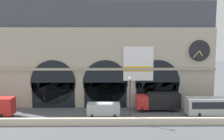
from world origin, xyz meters
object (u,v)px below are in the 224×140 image
object	(u,v)px
box_truck_mideast	(158,101)
street_lamp_quayside	(130,94)
van_center	(103,109)
bus_east	(221,106)

from	to	relation	value
box_truck_mideast	street_lamp_quayside	xyz separation A→B (m)	(-5.47, -6.55, 2.71)
van_center	street_lamp_quayside	world-z (taller)	street_lamp_quayside
street_lamp_quayside	van_center	bearing A→B (deg)	141.23
van_center	street_lamp_quayside	bearing A→B (deg)	-38.77
box_truck_mideast	bus_east	distance (m)	9.98
van_center	box_truck_mideast	size ratio (longest dim) A/B	0.69
street_lamp_quayside	bus_east	bearing A→B (deg)	11.22
van_center	box_truck_mideast	world-z (taller)	box_truck_mideast
bus_east	street_lamp_quayside	xyz separation A→B (m)	(-14.77, -2.93, 2.63)
box_truck_mideast	bus_east	world-z (taller)	box_truck_mideast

